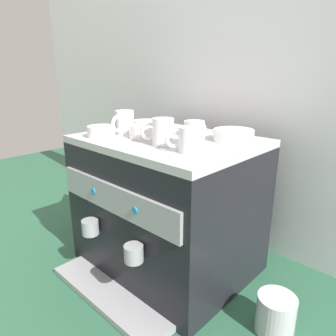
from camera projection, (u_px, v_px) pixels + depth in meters
ground_plane at (168, 262)px, 1.19m from camera, size 4.00×4.00×0.00m
tiled_backsplash_wall at (228, 104)px, 1.27m from camera, size 2.80×0.03×1.15m
espresso_machine at (167, 205)px, 1.12m from camera, size 0.58×0.57×0.49m
ceramic_cup_0 at (188, 140)px, 0.85m from camera, size 0.09×0.08×0.07m
ceramic_cup_1 at (162, 132)px, 0.93m from camera, size 0.10×0.07×0.08m
ceramic_cup_2 at (195, 133)px, 0.93m from camera, size 0.06×0.10×0.07m
ceramic_cup_3 at (124, 122)px, 1.10m from camera, size 0.07×0.11×0.08m
ceramic_bowl_0 at (146, 126)px, 1.17m from camera, size 0.10×0.10×0.04m
ceramic_bowl_1 at (233, 135)px, 0.99m from camera, size 0.13×0.13×0.04m
ceramic_bowl_2 at (145, 132)px, 1.04m from camera, size 0.10×0.10×0.04m
ceramic_bowl_3 at (101, 132)px, 1.05m from camera, size 0.09×0.09×0.04m
coffee_grinder at (97, 184)px, 1.47m from camera, size 0.16×0.16×0.39m
milk_pitcher at (276, 314)px, 0.86m from camera, size 0.11×0.11×0.11m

